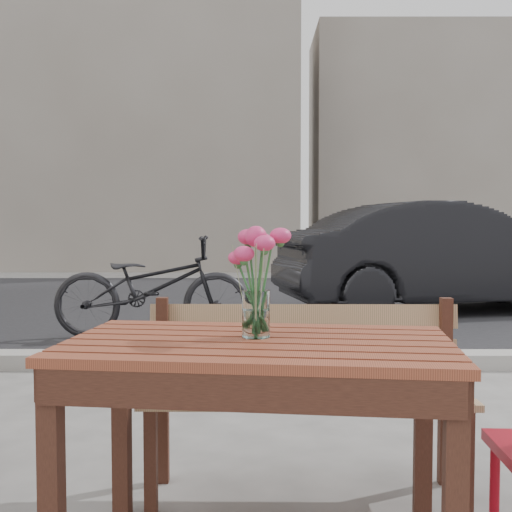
{
  "coord_description": "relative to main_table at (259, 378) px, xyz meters",
  "views": [
    {
      "loc": [
        0.02,
        -1.93,
        1.13
      ],
      "look_at": [
        0.02,
        0.2,
        1.02
      ],
      "focal_mm": 45.0,
      "sensor_mm": 36.0,
      "label": 1
    }
  ],
  "objects": [
    {
      "name": "street",
      "position": [
        -0.02,
        4.97,
        -0.6
      ],
      "size": [
        30.0,
        8.12,
        0.12
      ],
      "color": "black",
      "rests_on": "ground"
    },
    {
      "name": "backdrop_buildings",
      "position": [
        0.14,
        14.3,
        2.97
      ],
      "size": [
        15.5,
        4.0,
        8.0
      ],
      "color": "gray",
      "rests_on": "ground"
    },
    {
      "name": "main_table",
      "position": [
        0.0,
        0.0,
        0.0
      ],
      "size": [
        1.3,
        0.85,
        0.75
      ],
      "rotation": [
        0.0,
        0.0,
        -0.12
      ],
      "color": "maroon",
      "rests_on": "ground"
    },
    {
      "name": "main_bench",
      "position": [
        0.19,
        0.63,
        -0.13
      ],
      "size": [
        1.33,
        0.41,
        0.83
      ],
      "rotation": [
        0.0,
        0.0,
        -0.01
      ],
      "color": "olive",
      "rests_on": "ground"
    },
    {
      "name": "main_vase",
      "position": [
        -0.01,
        0.05,
        0.35
      ],
      "size": [
        0.2,
        0.2,
        0.36
      ],
      "color": "white",
      "rests_on": "main_table"
    },
    {
      "name": "parked_car",
      "position": [
        2.38,
        6.15,
        0.06
      ],
      "size": [
        4.4,
        2.28,
        1.38
      ],
      "primitive_type": "imported",
      "rotation": [
        0.0,
        0.0,
        1.77
      ],
      "color": "black",
      "rests_on": "ground"
    },
    {
      "name": "bicycle",
      "position": [
        -1.03,
        4.19,
        -0.13
      ],
      "size": [
        1.91,
        0.67,
        1.0
      ],
      "primitive_type": "imported",
      "rotation": [
        0.0,
        0.0,
        1.57
      ],
      "color": "black",
      "rests_on": "ground"
    }
  ]
}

